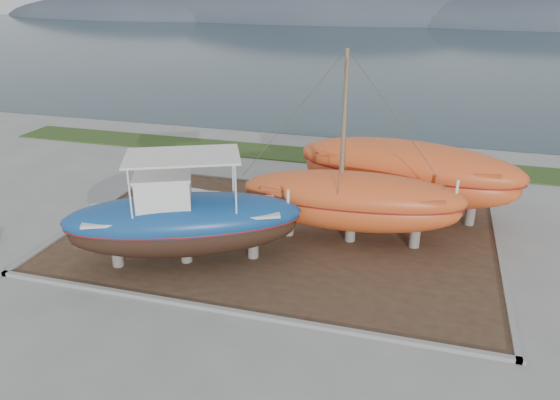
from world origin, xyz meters
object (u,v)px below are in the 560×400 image
(white_dinghy, at_px, (181,203))
(orange_sailboat, at_px, (355,151))
(blue_caique, at_px, (183,210))
(orange_bare_hull, at_px, (406,179))

(white_dinghy, height_order, orange_sailboat, orange_sailboat)
(blue_caique, distance_m, orange_sailboat, 7.16)
(blue_caique, bearing_deg, orange_bare_hull, 18.64)
(white_dinghy, height_order, orange_bare_hull, orange_bare_hull)
(white_dinghy, relative_size, orange_sailboat, 0.47)
(white_dinghy, distance_m, orange_bare_hull, 10.57)
(orange_bare_hull, bearing_deg, white_dinghy, -152.87)
(orange_sailboat, bearing_deg, orange_bare_hull, 57.54)
(orange_sailboat, height_order, orange_bare_hull, orange_sailboat)
(white_dinghy, distance_m, orange_sailboat, 8.69)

